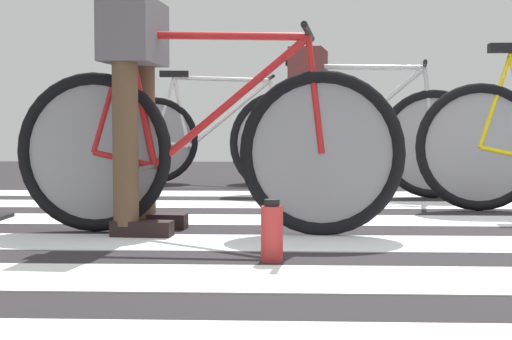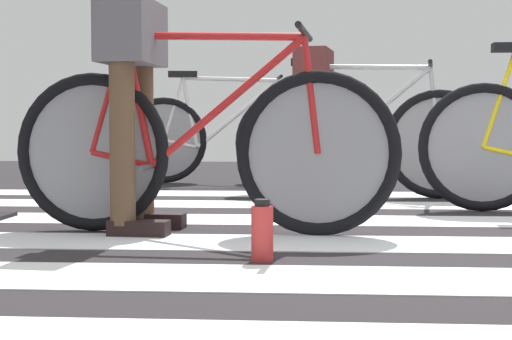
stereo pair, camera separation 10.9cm
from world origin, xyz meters
name	(u,v)px [view 2 (the right image)]	position (x,y,z in m)	size (l,w,h in m)	color
ground	(379,238)	(0.00, 0.00, 0.01)	(18.00, 14.00, 0.02)	#272427
crosswalk_markings	(391,231)	(0.06, 0.14, 0.02)	(5.46, 4.21, 0.00)	silver
bicycle_1_of_4	(201,147)	(-0.78, 0.02, 0.41)	(1.73, 0.52, 0.93)	black
cyclist_1_of_4	(133,83)	(-1.09, 0.05, 0.69)	(0.34, 0.43, 1.03)	brown
bicycle_3_of_4	(360,140)	(0.03, 1.87, 0.41)	(1.72, 0.53, 0.93)	black
cyclist_3_of_4	(314,101)	(-0.27, 1.92, 0.66)	(0.37, 0.44, 1.00)	brown
bicycle_4_of_4	(224,137)	(-1.02, 3.11, 0.41)	(1.73, 0.52, 0.93)	black
water_bottle	(262,232)	(-0.47, -0.66, 0.12)	(0.08, 0.08, 0.22)	red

